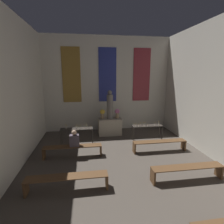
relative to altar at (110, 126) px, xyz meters
The scene contains 12 objects.
wall_back 2.43m from the altar, 90.00° to the left, with size 7.28×0.16×5.26m.
altar is the anchor object (origin of this frame).
statue 1.14m from the altar, ahead, with size 0.33×0.33×1.50m.
flower_vase_left 0.85m from the altar, behind, with size 0.26×0.26×0.51m.
flower_vase_right 0.85m from the altar, ahead, with size 0.26×0.26×0.51m.
candle_rack_left 2.05m from the altar, 146.29° to the right, with size 1.47×0.41×0.97m.
candle_rack_right 2.05m from the altar, 33.79° to the right, with size 1.47×0.41×0.96m.
pew_third_left 4.84m from the altar, 111.80° to the right, with size 2.26×0.36×0.46m.
pew_third_right 4.84m from the altar, 68.20° to the right, with size 2.26×0.36×0.46m.
pew_back_left 3.00m from the altar, 126.79° to the right, with size 2.26×0.36×0.46m.
pew_back_right 3.00m from the altar, 53.21° to the right, with size 2.26×0.36×0.46m.
person_seated 2.97m from the altar, 125.57° to the right, with size 0.36×0.24×0.65m.
Camera 1 is at (-1.19, 1.51, 3.22)m, focal length 28.00 mm.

